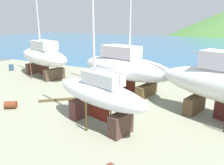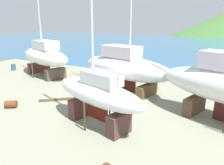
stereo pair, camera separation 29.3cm
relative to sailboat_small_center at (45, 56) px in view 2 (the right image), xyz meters
The scene contains 9 objects.
ground_plane 12.71m from the sailboat_small_center, 29.13° to the right, with size 49.39×49.39×0.00m, color gray.
sea_water 44.88m from the sailboat_small_center, 75.92° to the left, with size 174.03×74.39×0.01m, color #2D6188.
sailboat_small_center is the anchor object (origin of this frame).
sailboat_far_slipway 10.82m from the sailboat_small_center, ahead, with size 10.40×5.46×17.90m.
sailboat_mid_port 14.62m from the sailboat_small_center, 32.49° to the right, with size 7.46×3.81×13.17m.
worker 17.35m from the sailboat_small_center, ahead, with size 0.50×0.44×1.67m.
barrel_rust_near 6.51m from the sailboat_small_center, behind, with size 0.59×0.59×0.85m, color #335470.
barrel_rust_mid 10.19m from the sailboat_small_center, 60.26° to the right, with size 0.57×0.57×0.83m, color brown.
timber_plank_far 9.41m from the sailboat_small_center, 39.64° to the right, with size 2.96×0.21×0.18m, color brown.
Camera 2 is at (7.98, -14.61, 6.40)m, focal length 33.65 mm.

